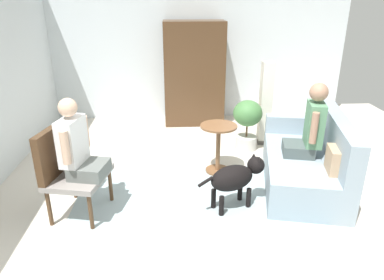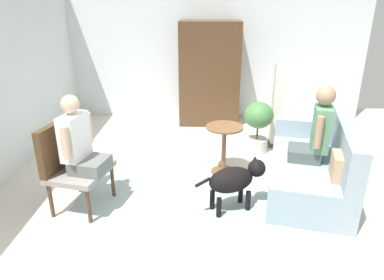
% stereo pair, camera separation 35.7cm
% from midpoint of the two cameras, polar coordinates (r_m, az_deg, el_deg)
% --- Properties ---
extents(ground_plane, '(8.06, 8.06, 0.00)m').
position_cam_midpoint_polar(ground_plane, '(4.07, 0.24, -11.20)').
color(ground_plane, beige).
extents(back_wall, '(5.82, 0.12, 2.52)m').
position_cam_midpoint_polar(back_wall, '(6.88, -1.55, 14.02)').
color(back_wall, silver).
rests_on(back_wall, ground).
extents(area_rug, '(2.80, 2.59, 0.01)m').
position_cam_midpoint_polar(area_rug, '(3.87, -1.89, -13.16)').
color(area_rug, '#9EB2B7').
rests_on(area_rug, ground).
extents(couch, '(1.24, 1.85, 0.91)m').
position_cam_midpoint_polar(couch, '(4.61, 16.15, -3.48)').
color(couch, '#8EA0AD').
rests_on(couch, ground).
extents(armchair, '(0.68, 0.76, 0.99)m').
position_cam_midpoint_polar(armchair, '(4.06, -21.99, -3.74)').
color(armchair, '#4C331E').
rests_on(armchair, ground).
extents(person_on_couch, '(0.49, 0.50, 0.90)m').
position_cam_midpoint_polar(person_on_couch, '(4.40, 16.34, 2.08)').
color(person_on_couch, '#475453').
extents(person_on_armchair, '(0.49, 0.52, 0.84)m').
position_cam_midpoint_polar(person_on_armchair, '(3.90, -20.53, -0.96)').
color(person_on_armchair, slate).
extents(round_end_table, '(0.49, 0.49, 0.67)m').
position_cam_midpoint_polar(round_end_table, '(4.72, 2.09, -0.63)').
color(round_end_table, brown).
rests_on(round_end_table, ground).
extents(dog, '(0.79, 0.47, 0.59)m').
position_cam_midpoint_polar(dog, '(3.96, 4.50, -6.04)').
color(dog, black).
rests_on(dog, ground).
extents(potted_plant, '(0.44, 0.44, 0.79)m').
position_cam_midpoint_polar(potted_plant, '(5.46, 7.07, 3.16)').
color(potted_plant, beige).
rests_on(potted_plant, ground).
extents(column_lamp, '(0.20, 0.20, 1.33)m').
position_cam_midpoint_polar(column_lamp, '(5.70, 10.00, 5.71)').
color(column_lamp, '#4C4742').
rests_on(column_lamp, ground).
extents(armoire_cabinet, '(1.08, 0.56, 1.85)m').
position_cam_midpoint_polar(armoire_cabinet, '(6.54, -1.26, 10.59)').
color(armoire_cabinet, '#4C331E').
rests_on(armoire_cabinet, ground).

